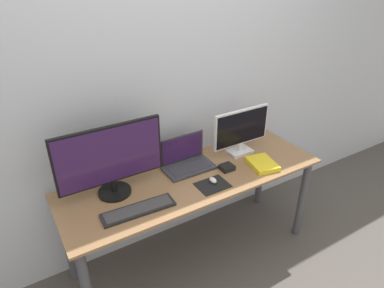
{
  "coord_description": "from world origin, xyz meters",
  "views": [
    {
      "loc": [
        -1.01,
        -1.34,
        2.03
      ],
      "look_at": [
        0.0,
        0.34,
        0.95
      ],
      "focal_mm": 32.0,
      "sensor_mm": 36.0,
      "label": 1
    }
  ],
  "objects_px": {
    "laptop": "(186,160)",
    "power_brick": "(227,167)",
    "keyboard": "(139,210)",
    "book": "(262,164)",
    "mouse": "(213,180)",
    "monitor_left": "(110,159)",
    "monitor_right": "(241,130)"
  },
  "relations": [
    {
      "from": "laptop",
      "to": "keyboard",
      "type": "relative_size",
      "value": 0.8
    },
    {
      "from": "monitor_left",
      "to": "keyboard",
      "type": "height_order",
      "value": "monitor_left"
    },
    {
      "from": "book",
      "to": "power_brick",
      "type": "bearing_deg",
      "value": 159.68
    },
    {
      "from": "monitor_left",
      "to": "mouse",
      "type": "xyz_separation_m",
      "value": [
        0.59,
        -0.23,
        -0.23
      ]
    },
    {
      "from": "book",
      "to": "mouse",
      "type": "bearing_deg",
      "value": 179.11
    },
    {
      "from": "laptop",
      "to": "power_brick",
      "type": "distance_m",
      "value": 0.29
    },
    {
      "from": "monitor_left",
      "to": "laptop",
      "type": "height_order",
      "value": "monitor_left"
    },
    {
      "from": "mouse",
      "to": "power_brick",
      "type": "height_order",
      "value": "mouse"
    },
    {
      "from": "monitor_left",
      "to": "book",
      "type": "distance_m",
      "value": 1.06
    },
    {
      "from": "keyboard",
      "to": "monitor_right",
      "type": "bearing_deg",
      "value": 14.41
    },
    {
      "from": "keyboard",
      "to": "power_brick",
      "type": "relative_size",
      "value": 4.77
    },
    {
      "from": "monitor_right",
      "to": "laptop",
      "type": "relative_size",
      "value": 1.33
    },
    {
      "from": "monitor_left",
      "to": "monitor_right",
      "type": "distance_m",
      "value": 0.99
    },
    {
      "from": "monitor_left",
      "to": "mouse",
      "type": "distance_m",
      "value": 0.67
    },
    {
      "from": "monitor_left",
      "to": "power_brick",
      "type": "bearing_deg",
      "value": -10.73
    },
    {
      "from": "mouse",
      "to": "monitor_right",
      "type": "bearing_deg",
      "value": 29.79
    },
    {
      "from": "mouse",
      "to": "monitor_left",
      "type": "bearing_deg",
      "value": 158.87
    },
    {
      "from": "monitor_left",
      "to": "mouse",
      "type": "relative_size",
      "value": 10.3
    },
    {
      "from": "monitor_right",
      "to": "book",
      "type": "height_order",
      "value": "monitor_right"
    },
    {
      "from": "keyboard",
      "to": "monitor_left",
      "type": "bearing_deg",
      "value": 103.89
    },
    {
      "from": "mouse",
      "to": "book",
      "type": "height_order",
      "value": "mouse"
    },
    {
      "from": "laptop",
      "to": "mouse",
      "type": "distance_m",
      "value": 0.28
    },
    {
      "from": "keyboard",
      "to": "book",
      "type": "relative_size",
      "value": 1.78
    },
    {
      "from": "keyboard",
      "to": "book",
      "type": "distance_m",
      "value": 0.95
    },
    {
      "from": "monitor_left",
      "to": "monitor_right",
      "type": "height_order",
      "value": "monitor_left"
    },
    {
      "from": "keyboard",
      "to": "power_brick",
      "type": "distance_m",
      "value": 0.71
    },
    {
      "from": "monitor_left",
      "to": "power_brick",
      "type": "xyz_separation_m",
      "value": [
        0.77,
        -0.15,
        -0.23
      ]
    },
    {
      "from": "monitor_right",
      "to": "laptop",
      "type": "distance_m",
      "value": 0.47
    },
    {
      "from": "book",
      "to": "power_brick",
      "type": "height_order",
      "value": "same"
    },
    {
      "from": "monitor_left",
      "to": "monitor_right",
      "type": "bearing_deg",
      "value": 0.0
    },
    {
      "from": "laptop",
      "to": "power_brick",
      "type": "xyz_separation_m",
      "value": [
        0.22,
        -0.19,
        -0.04
      ]
    },
    {
      "from": "monitor_left",
      "to": "laptop",
      "type": "xyz_separation_m",
      "value": [
        0.54,
        0.04,
        -0.19
      ]
    }
  ]
}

